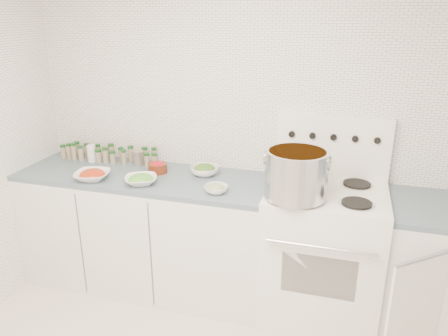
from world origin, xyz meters
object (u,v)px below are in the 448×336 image
at_px(stock_pot, 296,172).
at_px(stove, 322,250).
at_px(bowl_tomato, 92,175).
at_px(bowl_snowpea, 141,180).

bearing_deg(stock_pot, stove, 44.28).
distance_m(stove, stock_pot, 0.66).
xyz_separation_m(bowl_tomato, bowl_snowpea, (0.36, 0.02, -0.00)).
bearing_deg(bowl_tomato, bowl_snowpea, 3.55).
bearing_deg(stock_pot, bowl_tomato, -179.96).
xyz_separation_m(stove, stock_pot, (-0.19, -0.18, 0.61)).
xyz_separation_m(stove, bowl_snowpea, (-1.24, -0.16, 0.43)).
distance_m(stove, bowl_snowpea, 1.33).
relative_size(bowl_tomato, bowl_snowpea, 1.00).
bearing_deg(bowl_snowpea, stock_pot, -1.18).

